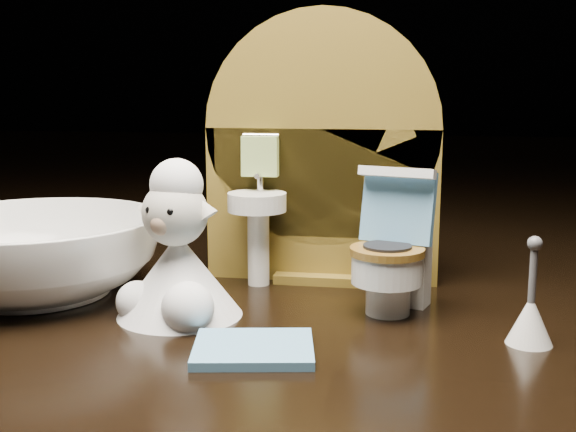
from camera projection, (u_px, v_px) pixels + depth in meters
The scene contains 6 objects.
backdrop_panel at pixel (321, 164), 0.40m from camera, with size 0.13×0.05×0.15m.
toy_toilet at pixel (393, 259), 0.35m from camera, with size 0.04×0.05×0.07m.
bath_mat at pixel (253, 349), 0.30m from camera, with size 0.05×0.04×0.00m, color #60A0CE.
toilet_brush at pixel (530, 316), 0.31m from camera, with size 0.02×0.02×0.05m.
plush_lamb at pixel (177, 262), 0.34m from camera, with size 0.06×0.06×0.08m.
ceramic_bowl at pixel (35, 256), 0.38m from camera, with size 0.13×0.13×0.04m, color white.
Camera 1 is at (0.05, -0.33, 0.11)m, focal length 45.00 mm.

